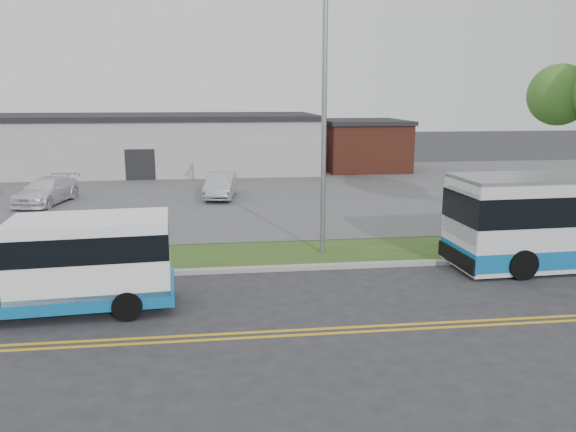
{
  "coord_description": "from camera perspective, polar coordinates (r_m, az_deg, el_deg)",
  "views": [
    {
      "loc": [
        -0.77,
        -16.93,
        5.83
      ],
      "look_at": [
        1.66,
        2.37,
        1.6
      ],
      "focal_mm": 35.0,
      "sensor_mm": 36.0,
      "label": 1
    }
  ],
  "objects": [
    {
      "name": "ground",
      "position": [
        17.92,
        -4.37,
        -6.75
      ],
      "size": [
        140.0,
        140.0,
        0.0
      ],
      "primitive_type": "plane",
      "color": "#28282B",
      "rests_on": "ground"
    },
    {
      "name": "lane_line_north",
      "position": [
        14.34,
        -3.57,
        -11.72
      ],
      "size": [
        70.0,
        0.12,
        0.01
      ],
      "primitive_type": "cube",
      "color": "gold",
      "rests_on": "ground"
    },
    {
      "name": "lane_line_south",
      "position": [
        14.07,
        -3.49,
        -12.21
      ],
      "size": [
        70.0,
        0.12,
        0.01
      ],
      "primitive_type": "cube",
      "color": "gold",
      "rests_on": "ground"
    },
    {
      "name": "curb",
      "position": [
        18.94,
        -4.54,
        -5.46
      ],
      "size": [
        80.0,
        0.3,
        0.15
      ],
      "primitive_type": "cube",
      "color": "#9E9B93",
      "rests_on": "ground"
    },
    {
      "name": "verge",
      "position": [
        20.67,
        -4.78,
        -4.01
      ],
      "size": [
        80.0,
        3.3,
        0.1
      ],
      "primitive_type": "cube",
      "color": "#234517",
      "rests_on": "ground"
    },
    {
      "name": "parking_lot",
      "position": [
        34.43,
        -5.81,
        2.54
      ],
      "size": [
        80.0,
        25.0,
        0.1
      ],
      "primitive_type": "cube",
      "color": "#4C4C4F",
      "rests_on": "ground"
    },
    {
      "name": "commercial_building",
      "position": [
        44.39,
        -14.04,
        7.19
      ],
      "size": [
        25.4,
        10.4,
        4.35
      ],
      "color": "#9E9E99",
      "rests_on": "ground"
    },
    {
      "name": "brick_wing",
      "position": [
        44.55,
        7.56,
        7.18
      ],
      "size": [
        6.3,
        7.3,
        3.9
      ],
      "color": "brown",
      "rests_on": "ground"
    },
    {
      "name": "streetlight_near",
      "position": [
        20.03,
        3.73,
        10.53
      ],
      "size": [
        0.35,
        1.53,
        9.5
      ],
      "color": "gray",
      "rests_on": "verge"
    },
    {
      "name": "shuttle_bus",
      "position": [
        16.35,
        -21.6,
        -4.39
      ],
      "size": [
        6.91,
        2.71,
        2.59
      ],
      "rotation": [
        0.0,
        0.0,
        0.08
      ],
      "color": "#0E5F9B",
      "rests_on": "ground"
    },
    {
      "name": "parked_car_a",
      "position": [
        31.89,
        -6.83,
        3.11
      ],
      "size": [
        2.03,
        4.42,
        1.4
      ],
      "primitive_type": "imported",
      "rotation": [
        0.0,
        0.0,
        -0.13
      ],
      "color": "#AAADB1",
      "rests_on": "parking_lot"
    },
    {
      "name": "parked_car_b",
      "position": [
        32.63,
        -23.34,
        2.37
      ],
      "size": [
        2.89,
        5.05,
        1.38
      ],
      "primitive_type": "imported",
      "rotation": [
        0.0,
        0.0,
        -0.21
      ],
      "color": "white",
      "rests_on": "parking_lot"
    }
  ]
}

